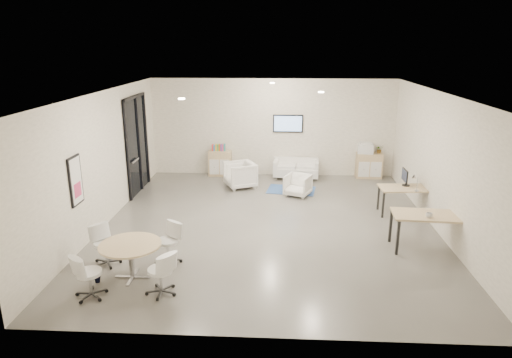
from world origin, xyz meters
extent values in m
cube|color=#5A5852|center=(0.00, 0.00, -0.40)|extent=(8.00, 9.00, 0.80)
cube|color=white|center=(0.00, 0.00, 3.60)|extent=(8.00, 9.00, 0.80)
cube|color=beige|center=(0.00, 4.90, 1.60)|extent=(8.00, 0.80, 3.20)
cube|color=beige|center=(0.00, -4.90, 1.60)|extent=(8.00, 0.80, 3.20)
cube|color=beige|center=(-4.40, 0.00, 1.60)|extent=(0.80, 9.00, 3.20)
cube|color=beige|center=(4.40, 0.00, 1.60)|extent=(0.80, 9.00, 3.20)
cube|color=black|center=(-3.96, 2.50, 1.43)|extent=(0.02, 1.90, 2.85)
cube|color=black|center=(-3.94, 2.50, 2.81)|extent=(0.06, 1.90, 0.08)
cube|color=black|center=(-3.94, 1.59, 1.43)|extent=(0.06, 0.08, 2.85)
cube|color=black|center=(-3.94, 3.41, 1.43)|extent=(0.06, 0.08, 2.85)
cube|color=black|center=(-3.94, 2.65, 1.43)|extent=(0.06, 0.07, 2.85)
cube|color=#B2B2B7|center=(-3.90, 2.05, 1.05)|extent=(0.04, 0.60, 0.05)
cube|color=black|center=(-3.98, -1.60, 1.55)|extent=(0.04, 0.54, 1.04)
cube|color=white|center=(-3.95, -1.60, 1.55)|extent=(0.01, 0.46, 0.96)
cube|color=#CD3867|center=(-3.95, -1.60, 1.35)|extent=(0.01, 0.32, 0.30)
cube|color=black|center=(0.50, 4.46, 1.75)|extent=(0.98, 0.05, 0.58)
cube|color=#8EB6F5|center=(0.50, 4.44, 1.75)|extent=(0.90, 0.01, 0.50)
cylinder|color=#FFEAC6|center=(-1.80, -1.00, 3.18)|extent=(0.14, 0.14, 0.03)
cylinder|color=#FFEAC6|center=(1.20, 0.50, 3.18)|extent=(0.14, 0.14, 0.03)
cylinder|color=#FFEAC6|center=(0.00, 3.00, 3.18)|extent=(0.14, 0.14, 0.03)
cube|color=tan|center=(-1.75, 4.28, 0.42)|extent=(0.75, 0.38, 0.85)
cube|color=white|center=(-1.92, 4.09, 0.34)|extent=(0.32, 0.02, 0.51)
cube|color=white|center=(-1.58, 4.09, 0.34)|extent=(0.32, 0.02, 0.51)
cube|color=tan|center=(3.19, 4.28, 0.42)|extent=(0.83, 0.39, 0.83)
cube|color=white|center=(3.00, 4.07, 0.33)|extent=(0.35, 0.02, 0.50)
cube|color=white|center=(3.38, 4.07, 0.33)|extent=(0.35, 0.02, 0.50)
cube|color=red|center=(-1.98, 4.28, 0.96)|extent=(0.04, 0.14, 0.22)
cube|color=#337FCC|center=(-1.93, 4.28, 0.96)|extent=(0.04, 0.14, 0.22)
cube|color=gold|center=(-1.87, 4.28, 0.96)|extent=(0.04, 0.14, 0.22)
cube|color=#4CB24C|center=(-1.81, 4.28, 0.96)|extent=(0.04, 0.14, 0.22)
cube|color=#CC6619|center=(-1.76, 4.28, 0.96)|extent=(0.04, 0.14, 0.22)
cube|color=purple|center=(-1.70, 4.28, 0.96)|extent=(0.04, 0.14, 0.22)
cube|color=#E54C7F|center=(-1.64, 4.28, 0.96)|extent=(0.04, 0.14, 0.22)
cube|color=teal|center=(-1.59, 4.28, 0.96)|extent=(0.04, 0.14, 0.22)
cube|color=white|center=(3.04, 4.28, 0.98)|extent=(0.55, 0.48, 0.29)
cube|color=white|center=(3.04, 4.28, 1.16)|extent=(0.41, 0.36, 0.06)
cube|color=silver|center=(0.79, 4.09, 0.23)|extent=(1.51, 0.85, 0.27)
cube|color=silver|center=(0.79, 4.37, 0.50)|extent=(1.46, 0.28, 0.27)
cube|color=silver|center=(0.13, 4.09, 0.36)|extent=(0.19, 0.74, 0.55)
cube|color=silver|center=(1.46, 4.09, 0.36)|extent=(0.19, 0.74, 0.55)
cube|color=#315897|center=(0.61, 2.78, 0.01)|extent=(1.54, 1.14, 0.01)
imported|color=silver|center=(-0.96, 3.00, 0.43)|extent=(1.07, 1.10, 0.87)
imported|color=silver|center=(0.79, 2.28, 0.35)|extent=(0.87, 0.84, 0.69)
cube|color=tan|center=(3.54, 0.94, 0.71)|extent=(1.44, 0.80, 0.04)
cube|color=black|center=(2.90, 0.64, 0.34)|extent=(0.05, 0.05, 0.69)
cube|color=black|center=(4.19, 0.64, 0.34)|extent=(0.05, 0.05, 0.69)
cube|color=black|center=(2.90, 1.24, 0.34)|extent=(0.05, 0.05, 0.69)
cube|color=black|center=(4.19, 1.24, 0.34)|extent=(0.05, 0.05, 0.69)
cube|color=tan|center=(3.45, -1.18, 0.77)|extent=(1.58, 0.86, 0.04)
cube|color=black|center=(2.75, -1.51, 0.38)|extent=(0.05, 0.05, 0.75)
cube|color=black|center=(4.16, -1.51, 0.38)|extent=(0.05, 0.05, 0.75)
cube|color=black|center=(2.75, -0.85, 0.38)|extent=(0.05, 0.05, 0.75)
cube|color=black|center=(4.16, -0.85, 0.38)|extent=(0.05, 0.05, 0.75)
cylinder|color=black|center=(3.54, 1.09, 0.74)|extent=(0.20, 0.20, 0.02)
cube|color=black|center=(3.54, 1.09, 0.86)|extent=(0.04, 0.03, 0.24)
cube|color=black|center=(3.49, 1.09, 1.01)|extent=(0.03, 0.50, 0.32)
cylinder|color=tan|center=(-2.51, -2.79, 0.68)|extent=(1.15, 1.15, 0.04)
cylinder|color=#B2B2B7|center=(-2.51, -2.79, 0.33)|extent=(0.10, 0.10, 0.66)
cube|color=#B2B2B7|center=(-2.51, -2.79, 0.01)|extent=(0.67, 0.06, 0.03)
cube|color=#B2B2B7|center=(-2.51, -2.79, 0.01)|extent=(0.06, 0.67, 0.03)
imported|color=#3F7F3F|center=(3.49, 4.27, 0.94)|extent=(0.29, 0.31, 0.21)
imported|color=#3F7F3F|center=(-3.09, -3.00, 0.06)|extent=(0.24, 0.32, 0.12)
imported|color=white|center=(3.38, -1.38, 0.86)|extent=(0.16, 0.14, 0.13)
camera|label=1|loc=(0.26, -10.43, 4.29)|focal=32.00mm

